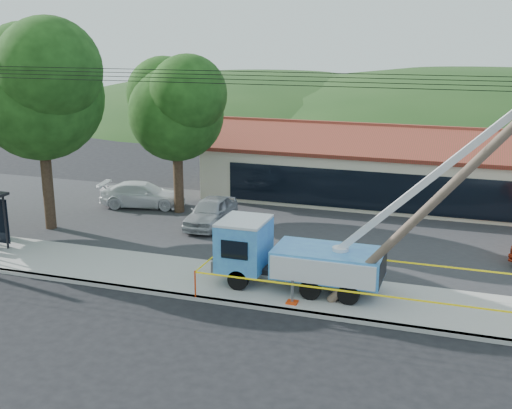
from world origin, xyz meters
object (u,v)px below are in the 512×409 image
object	(u,v)px
utility_truck	(297,253)
car_silver	(211,227)
leaning_pole	(447,190)
car_white	(143,208)

from	to	relation	value
utility_truck	car_silver	size ratio (longest dim) A/B	2.73
leaning_pole	car_white	size ratio (longest dim) A/B	1.75
utility_truck	car_white	bearing A→B (deg)	142.38
utility_truck	leaning_pole	distance (m)	6.40
car_silver	car_white	bearing A→B (deg)	155.50
car_silver	car_white	world-z (taller)	car_silver
utility_truck	car_white	distance (m)	14.98
car_silver	car_white	size ratio (longest dim) A/B	0.90
utility_truck	car_white	size ratio (longest dim) A/B	2.46
leaning_pole	car_silver	world-z (taller)	leaning_pole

